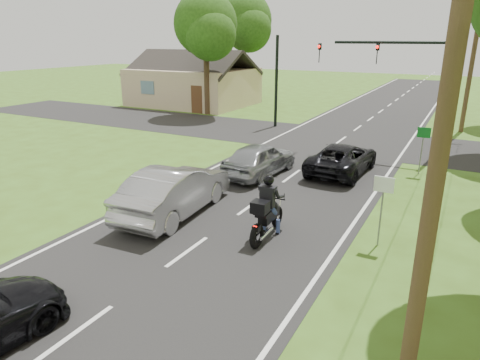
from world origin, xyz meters
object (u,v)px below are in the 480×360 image
object	(u,v)px
motorcycle_rider	(267,213)
utility_pole_far	(474,50)
dark_suv	(342,158)
silver_sedan	(175,190)
utility_pole_near	(449,90)
traffic_signal	(403,74)
sign_green	(423,139)
silver_suv	(260,159)
sign_white	(383,195)

from	to	relation	value
motorcycle_rider	utility_pole_far	bearing A→B (deg)	75.37
motorcycle_rider	dark_suv	bearing A→B (deg)	86.82
silver_sedan	utility_pole_near	bearing A→B (deg)	149.03
utility_pole_near	traffic_signal	bearing A→B (deg)	100.14
sign_green	silver_suv	bearing A→B (deg)	-150.84
motorcycle_rider	utility_pole_far	world-z (taller)	utility_pole_far
silver_sedan	traffic_signal	distance (m)	13.40
motorcycle_rider	sign_green	xyz separation A→B (m)	(3.31, 9.06, 0.81)
silver_sedan	utility_pole_near	distance (m)	10.10
dark_suv	utility_pole_far	size ratio (longest dim) A/B	0.48
dark_suv	sign_green	size ratio (longest dim) A/B	2.24
dark_suv	traffic_signal	xyz separation A→B (m)	(1.55, 4.41, 3.46)
utility_pole_far	sign_white	bearing A→B (deg)	-94.51
dark_suv	sign_white	xyz separation A→B (m)	(2.91, -6.60, 0.92)
motorcycle_rider	utility_pole_near	xyz separation A→B (m)	(4.61, -3.92, 4.29)
dark_suv	utility_pole_near	bearing A→B (deg)	113.27
utility_pole_near	sign_green	xyz separation A→B (m)	(-1.30, 12.98, -3.49)
utility_pole_near	sign_white	size ratio (longest dim) A/B	4.71
silver_suv	utility_pole_far	world-z (taller)	utility_pole_far
silver_suv	utility_pole_far	xyz separation A→B (m)	(7.54, 14.50, 4.33)
silver_suv	sign_green	size ratio (longest dim) A/B	2.04
silver_sedan	traffic_signal	xyz separation A→B (m)	(5.32, 11.85, 3.29)
motorcycle_rider	sign_green	bearing A→B (deg)	68.21
traffic_signal	sign_green	bearing A→B (deg)	-62.62
traffic_signal	utility_pole_far	size ratio (longest dim) A/B	0.64
utility_pole_far	sign_green	world-z (taller)	utility_pole_far
silver_sedan	sign_white	bearing A→B (deg)	-176.98
utility_pole_far	sign_green	xyz separation A→B (m)	(-1.30, -11.02, -3.49)
motorcycle_rider	sign_green	distance (m)	9.68
dark_suv	traffic_signal	bearing A→B (deg)	-106.96
utility_pole_near	motorcycle_rider	bearing A→B (deg)	139.61
utility_pole_far	sign_white	xyz separation A→B (m)	(-1.50, -19.02, -3.49)
silver_suv	traffic_signal	bearing A→B (deg)	-121.37
traffic_signal	sign_white	xyz separation A→B (m)	(1.36, -11.02, -2.54)
traffic_signal	sign_white	bearing A→B (deg)	-82.95
motorcycle_rider	sign_white	size ratio (longest dim) A/B	1.10
dark_suv	traffic_signal	size ratio (longest dim) A/B	0.75
dark_suv	utility_pole_far	distance (m)	13.90
sign_green	utility_pole_near	bearing A→B (deg)	-84.28
sign_white	traffic_signal	bearing A→B (deg)	97.05
utility_pole_near	utility_pole_far	size ratio (longest dim) A/B	1.00
silver_sedan	sign_white	world-z (taller)	sign_white
utility_pole_near	utility_pole_far	xyz separation A→B (m)	(0.00, 24.00, 0.00)
utility_pole_near	utility_pole_far	world-z (taller)	same
sign_white	utility_pole_near	bearing A→B (deg)	-73.24
utility_pole_far	motorcycle_rider	bearing A→B (deg)	-102.94
sign_white	sign_green	bearing A→B (deg)	88.57
silver_suv	sign_white	bearing A→B (deg)	147.54
sign_white	sign_green	size ratio (longest dim) A/B	1.00
dark_suv	silver_suv	world-z (taller)	silver_suv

